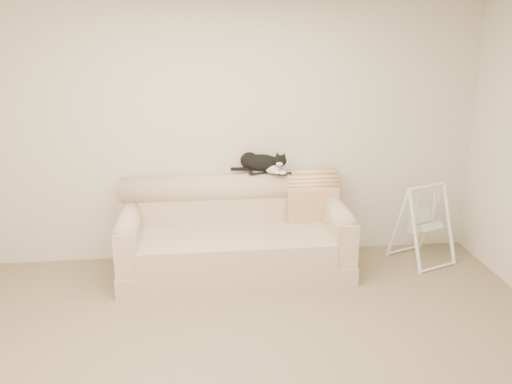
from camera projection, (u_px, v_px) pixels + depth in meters
ground_plane at (253, 364)px, 4.12m from camera, size 5.00×5.00×0.00m
room_shell at (253, 159)px, 3.66m from camera, size 5.04×4.04×2.60m
sofa at (234, 235)px, 5.54m from camera, size 2.20×0.93×0.90m
remote_a at (258, 173)px, 5.63m from camera, size 0.19×0.11×0.03m
remote_b at (283, 173)px, 5.63m from camera, size 0.18×0.07×0.02m
tuxedo_cat at (262, 163)px, 5.63m from camera, size 0.56×0.39×0.22m
throw_blanket at (311, 189)px, 5.73m from camera, size 0.51×0.38×0.58m
baby_swing at (423, 223)px, 5.73m from camera, size 0.65×0.66×0.81m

